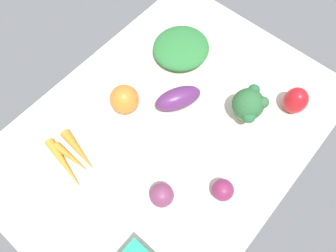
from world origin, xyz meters
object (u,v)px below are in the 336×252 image
(red_onion_center, at_px, (223,190))
(eggplant, at_px, (178,98))
(red_onion_near_basket, at_px, (162,195))
(heirloom_tomato_orange, at_px, (124,99))
(carrot_bunch, at_px, (72,157))
(bell_pepper_red, at_px, (296,101))
(leafy_greens_clump, at_px, (181,48))
(broccoli_head, at_px, (249,105))

(red_onion_center, bearing_deg, eggplant, -116.87)
(red_onion_near_basket, height_order, eggplant, eggplant)
(red_onion_near_basket, relative_size, heirloom_tomato_orange, 0.74)
(red_onion_near_basket, xyz_separation_m, carrot_bunch, (0.08, -0.27, -0.02))
(red_onion_near_basket, height_order, heirloom_tomato_orange, heirloom_tomato_orange)
(heirloom_tomato_orange, height_order, carrot_bunch, heirloom_tomato_orange)
(red_onion_near_basket, distance_m, bell_pepper_red, 0.49)
(carrot_bunch, xyz_separation_m, eggplant, (-0.34, 0.11, 0.02))
(eggplant, bearing_deg, leafy_greens_clump, -114.96)
(broccoli_head, distance_m, red_onion_center, 0.26)
(heirloom_tomato_orange, xyz_separation_m, carrot_bunch, (0.23, 0.00, -0.03))
(broccoli_head, bearing_deg, red_onion_center, 20.98)
(heirloom_tomato_orange, relative_size, red_onion_center, 1.48)
(carrot_bunch, relative_size, red_onion_center, 3.00)
(red_onion_near_basket, bearing_deg, heirloom_tomato_orange, -117.56)
(heirloom_tomato_orange, relative_size, carrot_bunch, 0.49)
(broccoli_head, height_order, leafy_greens_clump, broccoli_head)
(broccoli_head, relative_size, carrot_bunch, 0.67)
(red_onion_center, bearing_deg, broccoli_head, -159.02)
(bell_pepper_red, relative_size, red_onion_center, 1.58)
(red_onion_near_basket, relative_size, leafy_greens_clump, 0.34)
(red_onion_near_basket, bearing_deg, carrot_bunch, -72.92)
(heirloom_tomato_orange, xyz_separation_m, leafy_greens_clump, (-0.27, -0.00, -0.02))
(bell_pepper_red, bearing_deg, heirloom_tomato_orange, -49.90)
(broccoli_head, xyz_separation_m, bell_pepper_red, (-0.12, 0.09, -0.03))
(heirloom_tomato_orange, xyz_separation_m, bell_pepper_red, (-0.33, 0.40, 0.00))
(red_onion_near_basket, height_order, bell_pepper_red, bell_pepper_red)
(eggplant, bearing_deg, red_onion_near_basket, 59.75)
(bell_pepper_red, xyz_separation_m, eggplant, (0.22, -0.28, -0.01))
(red_onion_near_basket, distance_m, leafy_greens_clump, 0.50)
(red_onion_near_basket, relative_size, carrot_bunch, 0.37)
(broccoli_head, distance_m, eggplant, 0.21)
(leafy_greens_clump, bearing_deg, eggplant, 37.08)
(bell_pepper_red, height_order, eggplant, bell_pepper_red)
(leafy_greens_clump, bearing_deg, red_onion_center, 52.94)
(heirloom_tomato_orange, relative_size, bell_pepper_red, 0.94)
(carrot_bunch, relative_size, leafy_greens_clump, 0.94)
(eggplant, bearing_deg, broccoli_head, 146.34)
(leafy_greens_clump, distance_m, bell_pepper_red, 0.40)
(carrot_bunch, height_order, red_onion_center, red_onion_center)
(broccoli_head, relative_size, heirloom_tomato_orange, 1.35)
(bell_pepper_red, distance_m, eggplant, 0.35)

